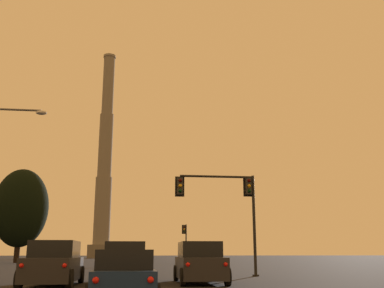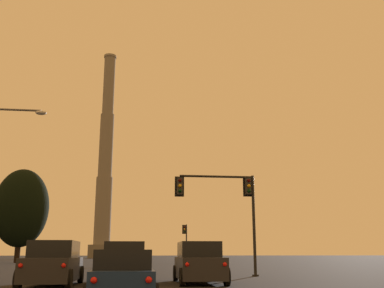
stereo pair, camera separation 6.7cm
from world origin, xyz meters
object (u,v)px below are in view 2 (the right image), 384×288
traffic_light_overhead_right (228,198)px  traffic_light_far_right (185,238)px  hatchback_center_lane_second (123,277)px  suv_right_lane_front (199,263)px  suv_center_lane_front (124,263)px  smokestack (105,174)px  suv_left_lane_front (54,264)px

traffic_light_overhead_right → traffic_light_far_right: (1.31, 36.37, -1.16)m
hatchback_center_lane_second → traffic_light_far_right: 50.47m
hatchback_center_lane_second → suv_right_lane_front: suv_right_lane_front is taller
suv_center_lane_front → traffic_light_overhead_right: size_ratio=0.81×
suv_center_lane_front → smokestack: size_ratio=0.08×
traffic_light_far_right → suv_right_lane_front: bearing=-95.3°
hatchback_center_lane_second → suv_right_lane_front: 8.18m
hatchback_center_lane_second → smokestack: 122.05m
hatchback_center_lane_second → suv_right_lane_front: bearing=65.8°
suv_center_lane_front → traffic_light_overhead_right: (6.07, 5.39, 3.75)m
smokestack → suv_right_lane_front: bearing=-83.6°
suv_right_lane_front → smokestack: (-12.61, 111.89, 23.35)m
suv_center_lane_front → smokestack: smokestack is taller
traffic_light_overhead_right → traffic_light_far_right: bearing=87.9°
traffic_light_far_right → smokestack: (-16.57, 69.52, 20.76)m
hatchback_center_lane_second → suv_right_lane_front: (3.27, 7.50, 0.23)m
suv_left_lane_front → traffic_light_far_right: bearing=76.5°
hatchback_center_lane_second → suv_center_lane_front: bearing=90.5°
hatchback_center_lane_second → suv_left_lane_front: bearing=114.7°
suv_right_lane_front → traffic_light_far_right: bearing=85.5°
suv_left_lane_front → suv_right_lane_front: 6.44m
suv_center_lane_front → suv_right_lane_front: bearing=-9.9°
suv_right_lane_front → hatchback_center_lane_second: bearing=-112.7°
suv_left_lane_front → suv_right_lane_front: (6.37, 0.95, 0.00)m
suv_right_lane_front → suv_center_lane_front: bearing=170.7°
hatchback_center_lane_second → traffic_light_overhead_right: bearing=65.7°
traffic_light_overhead_right → suv_center_lane_front: bearing=-138.4°
suv_center_lane_front → traffic_light_far_right: 42.49m
hatchback_center_lane_second → traffic_light_overhead_right: size_ratio=0.68×
suv_right_lane_front → traffic_light_far_right: traffic_light_far_right is taller
suv_left_lane_front → smokestack: bearing=93.0°
suv_right_lane_front → traffic_light_far_right: size_ratio=0.93×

